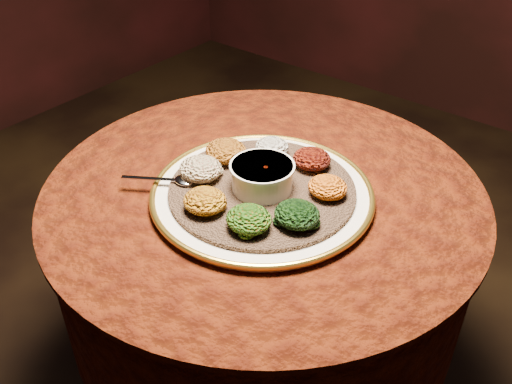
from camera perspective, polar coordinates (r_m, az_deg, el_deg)
The scene contains 13 objects.
table at distance 1.35m, azimuth 0.69°, elevation -5.67°, with size 0.96×0.96×0.73m.
platter at distance 1.19m, azimuth 0.61°, elevation -0.17°, with size 0.58×0.58×0.02m.
injera at distance 1.19m, azimuth 0.61°, elevation 0.25°, with size 0.39×0.39×0.01m, color brown.
stew_bowl at distance 1.17m, azimuth 0.62°, elevation 1.75°, with size 0.13×0.13×0.06m.
spoon at distance 1.21m, azimuth -7.73°, elevation 1.18°, with size 0.14×0.09×0.01m.
portion_ayib at distance 1.29m, azimuth 1.62°, elevation 4.54°, with size 0.08×0.07×0.04m, color beige.
portion_kitfo at distance 1.25m, azimuth 5.60°, elevation 3.32°, with size 0.08×0.08×0.04m, color black.
portion_tikil at distance 1.16m, azimuth 7.17°, elevation 0.49°, with size 0.08×0.08×0.04m, color #A6630D.
portion_gomen at distance 1.08m, azimuth 4.12°, elevation -2.25°, with size 0.09×0.08×0.04m, color black.
portion_mixveg at distance 1.07m, azimuth -0.72°, elevation -2.73°, with size 0.09×0.08×0.04m, color #9A3809.
portion_kik at distance 1.12m, azimuth -5.14°, elevation -0.88°, with size 0.09×0.08×0.04m, color #B2750F.
portion_timatim at distance 1.21m, azimuth -5.56°, elevation 2.33°, with size 0.09×0.09×0.04m, color maroon.
portion_shiro at distance 1.27m, azimuth -3.03°, elevation 4.13°, with size 0.09×0.09×0.04m, color brown.
Camera 1 is at (0.62, -0.81, 1.45)m, focal length 40.00 mm.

